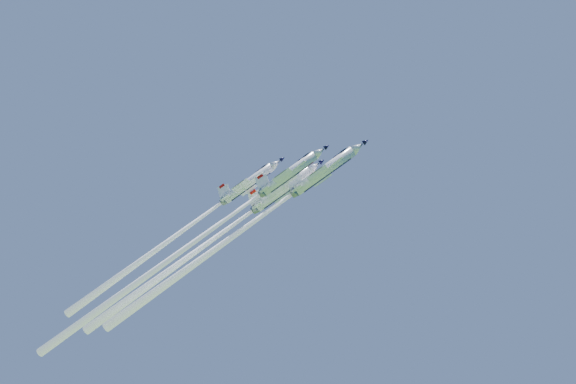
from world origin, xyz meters
The scene contains 4 objects.
jet_lead centered at (-8.82, -1.45, 82.65)m, with size 41.75×18.51×39.41m.
jet_left centered at (-16.69, -0.62, 81.21)m, with size 39.60×17.61×37.24m.
jet_right centered at (-13.67, -10.24, 79.17)m, with size 43.26×18.78×41.78m.
jet_slot centered at (-19.10, -6.29, 82.38)m, with size 35.12×15.56×33.17m.
Camera 1 is at (56.84, -95.11, 64.76)m, focal length 40.00 mm.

